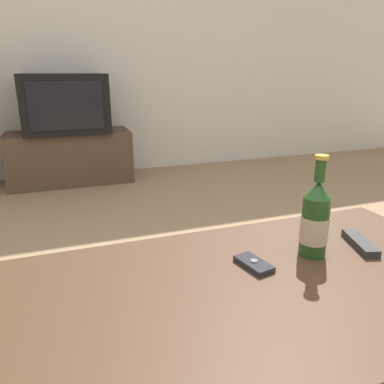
% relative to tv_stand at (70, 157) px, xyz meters
% --- Properties ---
extents(back_wall, '(8.00, 0.05, 2.60)m').
position_rel_tv_stand_xyz_m(back_wall, '(0.21, 0.29, 1.08)').
color(back_wall, beige).
rests_on(back_wall, ground_plane).
extents(coffee_table, '(1.32, 0.62, 0.49)m').
position_rel_tv_stand_xyz_m(coffee_table, '(0.21, -2.74, 0.20)').
color(coffee_table, '#422B1C').
rests_on(coffee_table, ground_plane).
extents(tv_stand, '(1.02, 0.43, 0.44)m').
position_rel_tv_stand_xyz_m(tv_stand, '(0.00, 0.00, 0.00)').
color(tv_stand, '#4C3828').
rests_on(tv_stand, ground_plane).
extents(television, '(0.68, 0.52, 0.48)m').
position_rel_tv_stand_xyz_m(television, '(-0.00, -0.00, 0.46)').
color(television, black).
rests_on(television, tv_stand).
extents(beer_bottle, '(0.07, 0.07, 0.26)m').
position_rel_tv_stand_xyz_m(beer_bottle, '(0.49, -2.66, 0.36)').
color(beer_bottle, '#1E4219').
rests_on(beer_bottle, coffee_table).
extents(cell_phone, '(0.07, 0.11, 0.02)m').
position_rel_tv_stand_xyz_m(cell_phone, '(0.32, -2.67, 0.27)').
color(cell_phone, '#232328').
rests_on(cell_phone, coffee_table).
extents(remote_control, '(0.08, 0.15, 0.02)m').
position_rel_tv_stand_xyz_m(remote_control, '(0.64, -2.67, 0.28)').
color(remote_control, '#282828').
rests_on(remote_control, coffee_table).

